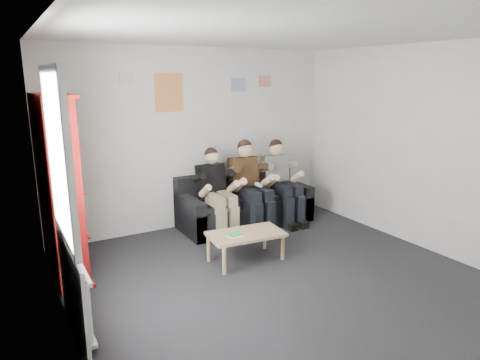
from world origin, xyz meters
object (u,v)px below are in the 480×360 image
Objects in this scene: coffee_table at (246,236)px; person_middle at (251,186)px; bookshelf at (62,189)px; person_right at (282,182)px; sofa at (244,206)px; person_left at (217,193)px.

person_middle is at bearing 55.74° from coffee_table.
bookshelf is 2.22m from coffee_table.
bookshelf reaches higher than person_middle.
person_right is at bearing 0.65° from bookshelf.
person_middle reaches higher than coffee_table.
sofa is at bearing 6.04° from bookshelf.
sofa is 1.42m from coffee_table.
person_left is 0.58m from person_middle.
sofa is at bearing 60.22° from coffee_table.
coffee_table is at bearing -118.31° from person_middle.
person_right is at bearing -18.72° from sofa.
bookshelf reaches higher than coffee_table.
person_right reaches higher than person_left.
person_right is (3.28, 0.38, -0.40)m from bookshelf.
person_right is (0.57, -0.19, 0.36)m from sofa.
bookshelf is 2.24× the size of coffee_table.
bookshelf is 1.65× the size of person_left.
coffee_table is 0.74× the size of person_left.
sofa is at bearing 15.14° from person_left.
person_left reaches higher than coffee_table.
bookshelf is at bearing -164.52° from person_right.
person_middle reaches higher than person_left.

